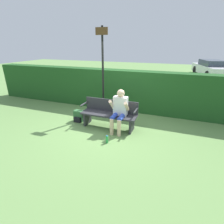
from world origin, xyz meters
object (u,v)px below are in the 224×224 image
(backpack, at_px, (79,116))
(parked_car, at_px, (211,68))
(park_bench, at_px, (109,114))
(signpost, at_px, (103,68))
(water_bottle, at_px, (107,139))
(person_seated, at_px, (119,109))

(backpack, xyz_separation_m, parked_car, (5.33, 11.51, 0.43))
(park_bench, distance_m, signpost, 1.63)
(park_bench, relative_size, water_bottle, 7.91)
(person_seated, distance_m, signpost, 1.70)
(park_bench, bearing_deg, signpost, 123.03)
(park_bench, bearing_deg, person_seated, -17.48)
(water_bottle, height_order, parked_car, parked_car)
(person_seated, relative_size, parked_car, 0.26)
(parked_car, bearing_deg, person_seated, 147.03)
(person_seated, bearing_deg, parked_car, 71.66)
(signpost, bearing_deg, water_bottle, -64.16)
(parked_car, bearing_deg, park_bench, 145.26)
(water_bottle, bearing_deg, park_bench, 107.91)
(person_seated, height_order, water_bottle, person_seated)
(water_bottle, relative_size, parked_car, 0.05)
(signpost, relative_size, parked_car, 0.63)
(park_bench, xyz_separation_m, signpost, (-0.59, 0.91, 1.22))
(park_bench, distance_m, person_seated, 0.45)
(parked_car, bearing_deg, backpack, 140.53)
(signpost, distance_m, parked_car, 11.72)
(park_bench, xyz_separation_m, person_seated, (0.36, -0.11, 0.25))
(water_bottle, distance_m, parked_car, 13.08)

